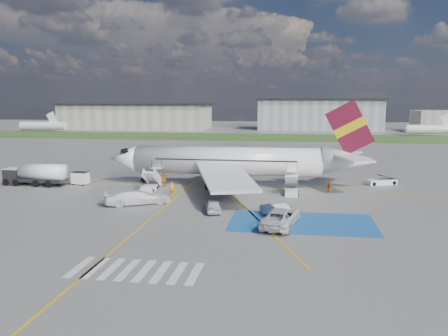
{
  "coord_description": "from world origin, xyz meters",
  "views": [
    {
      "loc": [
        8.64,
        -45.81,
        11.79
      ],
      "look_at": [
        0.69,
        6.82,
        3.5
      ],
      "focal_mm": 35.0,
      "sensor_mm": 36.0,
      "label": 1
    }
  ],
  "objects": [
    {
      "name": "gpu_cart",
      "position": [
        -20.42,
        10.92,
        0.83
      ],
      "size": [
        2.36,
        1.67,
        1.84
      ],
      "rotation": [
        0.0,
        0.0,
        -0.12
      ],
      "color": "white",
      "rests_on": "ground"
    },
    {
      "name": "ground",
      "position": [
        0.0,
        0.0,
        0.0
      ],
      "size": [
        400.0,
        400.0,
        0.0
      ],
      "primitive_type": "plane",
      "color": "#60605E",
      "rests_on": "ground"
    },
    {
      "name": "belt_loader",
      "position": [
        21.61,
        17.41,
        0.35
      ],
      "size": [
        4.8,
        3.19,
        1.4
      ],
      "rotation": [
        0.0,
        0.0,
        0.43
      ],
      "color": "white",
      "rests_on": "ground"
    },
    {
      "name": "car_silver_a",
      "position": [
        0.7,
        -1.27,
        0.68
      ],
      "size": [
        2.56,
        4.26,
        1.36
      ],
      "primitive_type": "imported",
      "rotation": [
        0.0,
        0.0,
        3.4
      ],
      "color": "silver",
      "rests_on": "ground"
    },
    {
      "name": "staging_box",
      "position": [
        10.0,
        -4.0,
        0.01
      ],
      "size": [
        14.0,
        8.0,
        0.01
      ],
      "primitive_type": "cube",
      "color": "#19539A",
      "rests_on": "ground"
    },
    {
      "name": "car_silver_b",
      "position": [
        7.39,
        -2.37,
        0.76
      ],
      "size": [
        3.65,
        4.79,
        1.52
      ],
      "primitive_type": "imported",
      "rotation": [
        0.0,
        0.0,
        3.65
      ],
      "color": "#B5B7BC",
      "rests_on": "ground"
    },
    {
      "name": "crosswalk",
      "position": [
        -1.8,
        -18.0,
        0.01
      ],
      "size": [
        9.0,
        4.0,
        0.01
      ],
      "color": "silver",
      "rests_on": "ground"
    },
    {
      "name": "taxiway_line_main",
      "position": [
        0.0,
        12.0,
        0.01
      ],
      "size": [
        120.0,
        0.2,
        0.01
      ],
      "primitive_type": "cube",
      "color": "gold",
      "rests_on": "ground"
    },
    {
      "name": "taxiway_line_cross",
      "position": [
        -5.0,
        -10.0,
        0.01
      ],
      "size": [
        0.2,
        60.0,
        0.01
      ],
      "primitive_type": "cube",
      "color": "gold",
      "rests_on": "ground"
    },
    {
      "name": "crew_fwd",
      "position": [
        -5.68,
        5.71,
        0.89
      ],
      "size": [
        0.77,
        0.65,
        1.79
      ],
      "primitive_type": "imported",
      "rotation": [
        0.0,
        0.0,
        0.4
      ],
      "color": "orange",
      "rests_on": "ground"
    },
    {
      "name": "taxiway_line_diag",
      "position": [
        0.0,
        12.0,
        0.01
      ],
      "size": [
        20.71,
        56.45,
        0.01
      ],
      "primitive_type": "cube",
      "rotation": [
        0.0,
        0.0,
        0.35
      ],
      "color": "gold",
      "rests_on": "ground"
    },
    {
      "name": "terminal_west",
      "position": [
        -55.0,
        130.0,
        5.0
      ],
      "size": [
        60.0,
        22.0,
        10.0
      ],
      "primitive_type": "cube",
      "color": "gray",
      "rests_on": "ground"
    },
    {
      "name": "van_white_b",
      "position": [
        -8.42,
        0.91,
        1.1
      ],
      "size": [
        6.03,
        4.64,
        2.2
      ],
      "primitive_type": "imported",
      "rotation": [
        0.0,
        0.0,
        2.06
      ],
      "color": "white",
      "rests_on": "ground"
    },
    {
      "name": "fuel_tanker",
      "position": [
        -26.24,
        9.53,
        1.28
      ],
      "size": [
        9.07,
        2.93,
        3.05
      ],
      "rotation": [
        0.0,
        0.0,
        -0.05
      ],
      "color": "black",
      "rests_on": "ground"
    },
    {
      "name": "airstairs_fwd",
      "position": [
        -9.5,
        8.7,
        0.62
      ],
      "size": [
        1.9,
        5.2,
        3.6
      ],
      "color": "white",
      "rests_on": "ground"
    },
    {
      "name": "airliner",
      "position": [
        1.51,
        14.0,
        3.39
      ],
      "size": [
        36.81,
        32.95,
        11.92
      ],
      "color": "white",
      "rests_on": "ground"
    },
    {
      "name": "terminal_centre",
      "position": [
        20.0,
        135.0,
        6.0
      ],
      "size": [
        48.0,
        18.0,
        12.0
      ],
      "primitive_type": "cube",
      "color": "gray",
      "rests_on": "ground"
    },
    {
      "name": "van_white_a",
      "position": [
        8.02,
        -5.12,
        1.11
      ],
      "size": [
        3.79,
        6.32,
        2.22
      ],
      "primitive_type": "imported",
      "rotation": [
        0.0,
        0.0,
        2.95
      ],
      "color": "silver",
      "rests_on": "ground"
    },
    {
      "name": "airstairs_aft",
      "position": [
        9.0,
        8.7,
        0.62
      ],
      "size": [
        1.9,
        5.2,
        3.6
      ],
      "color": "white",
      "rests_on": "ground"
    },
    {
      "name": "grass_strip",
      "position": [
        0.0,
        95.0,
        0.01
      ],
      "size": [
        400.0,
        30.0,
        0.01
      ],
      "primitive_type": "cube",
      "color": "#2D4C1E",
      "rests_on": "ground"
    },
    {
      "name": "crew_aft",
      "position": [
        13.8,
        10.81,
        0.78
      ],
      "size": [
        0.7,
        0.99,
        1.55
      ],
      "primitive_type": "imported",
      "rotation": [
        0.0,
        0.0,
        1.97
      ],
      "color": "orange",
      "rests_on": "ground"
    },
    {
      "name": "crew_nose",
      "position": [
        -8.44,
        11.16,
        0.96
      ],
      "size": [
        0.98,
        1.11,
        1.92
      ],
      "primitive_type": "imported",
      "rotation": [
        0.0,
        0.0,
        -1.26
      ],
      "color": "orange",
      "rests_on": "ground"
    }
  ]
}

